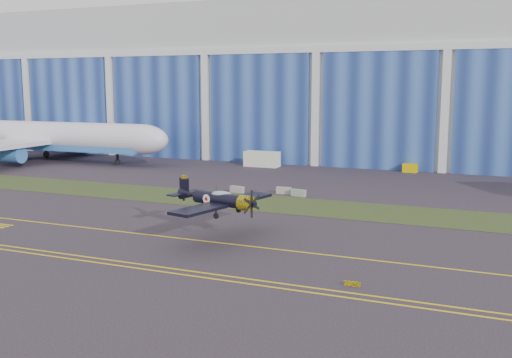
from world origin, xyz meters
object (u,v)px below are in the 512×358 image
at_px(jetliner, 40,105).
at_px(tug, 410,168).
at_px(warbird, 219,199).
at_px(shipping_container, 262,159).

relative_size(jetliner, tug, 26.45).
bearing_deg(warbird, jetliner, 158.83).
xyz_separation_m(shipping_container, tug, (25.43, 3.12, -0.66)).
distance_m(shipping_container, tug, 25.63).
bearing_deg(warbird, tug, 92.61).
relative_size(warbird, tug, 6.13).
bearing_deg(warbird, shipping_container, 121.29).
bearing_deg(shipping_container, jetliner, -167.47).
height_order(shipping_container, tug, shipping_container).
height_order(warbird, tug, warbird).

